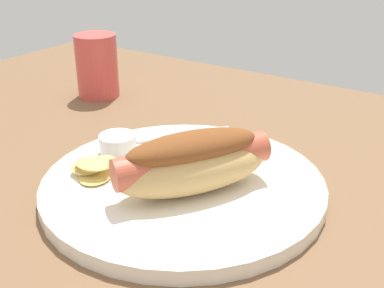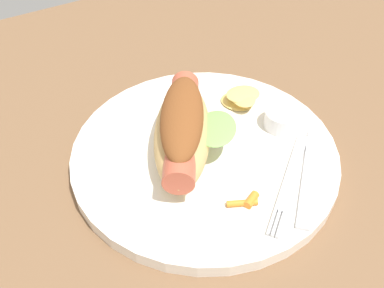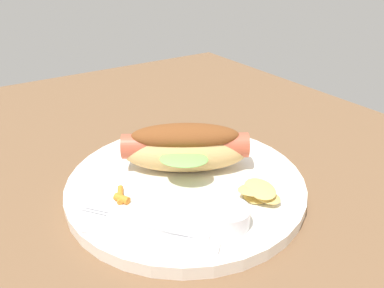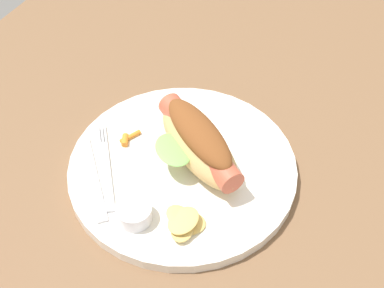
{
  "view_description": "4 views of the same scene",
  "coord_description": "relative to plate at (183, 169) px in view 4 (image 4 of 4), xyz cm",
  "views": [
    {
      "loc": [
        -29.05,
        37.76,
        27.1
      ],
      "look_at": [
        -2.69,
        -1.52,
        5.19
      ],
      "focal_mm": 45.78,
      "sensor_mm": 36.0,
      "label": 1
    },
    {
      "loc": [
        -22.42,
        -31.35,
        38.39
      ],
      "look_at": [
        -4.42,
        -0.34,
        3.72
      ],
      "focal_mm": 42.93,
      "sensor_mm": 36.0,
      "label": 2
    },
    {
      "loc": [
        31.08,
        -21.21,
        27.63
      ],
      "look_at": [
        -3.42,
        1.53,
        5.77
      ],
      "focal_mm": 34.36,
      "sensor_mm": 36.0,
      "label": 3
    },
    {
      "loc": [
        38.89,
        23.66,
        58.84
      ],
      "look_at": [
        -3.04,
        1.18,
        5.94
      ],
      "focal_mm": 52.56,
      "sensor_mm": 36.0,
      "label": 4
    }
  ],
  "objects": [
    {
      "name": "hot_dog",
      "position": [
        -2.08,
        1.29,
        4.03
      ],
      "size": [
        13.94,
        17.25,
        6.38
      ],
      "rotation": [
        0.0,
        0.0,
        4.16
      ],
      "color": "tan",
      "rests_on": "plate"
    },
    {
      "name": "carrot_garnish",
      "position": [
        -0.34,
        -8.8,
        1.19
      ],
      "size": [
        3.59,
        1.99,
        0.89
      ],
      "color": "orange",
      "rests_on": "plate"
    },
    {
      "name": "chips_pile",
      "position": [
        8.41,
        4.87,
        1.75
      ],
      "size": [
        5.88,
        5.92,
        1.84
      ],
      "color": "#DFBD64",
      "rests_on": "plate"
    },
    {
      "name": "ground_plane",
      "position": [
        2.56,
        0.0,
        -1.7
      ],
      "size": [
        120.0,
        90.0,
        1.8
      ],
      "primitive_type": "cube",
      "color": "brown"
    },
    {
      "name": "fork",
      "position": [
        5.39,
        -8.54,
        1.0
      ],
      "size": [
        12.27,
        10.18,
        0.4
      ],
      "rotation": [
        0.0,
        0.0,
        3.82
      ],
      "color": "silver",
      "rests_on": "plate"
    },
    {
      "name": "plate",
      "position": [
        0.0,
        0.0,
        0.0
      ],
      "size": [
        30.37,
        30.37,
        1.6
      ],
      "primitive_type": "cylinder",
      "color": "white",
      "rests_on": "ground_plane"
    },
    {
      "name": "knife",
      "position": [
        7.51,
        -9.15,
        0.98
      ],
      "size": [
        11.18,
        11.07,
        0.36
      ],
      "primitive_type": "cube",
      "rotation": [
        0.0,
        0.0,
        3.92
      ],
      "color": "silver",
      "rests_on": "plate"
    },
    {
      "name": "sauce_ramekin",
      "position": [
        10.2,
        -1.08,
        1.92
      ],
      "size": [
        4.45,
        4.45,
        2.24
      ],
      "primitive_type": "cylinder",
      "color": "white",
      "rests_on": "plate"
    }
  ]
}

